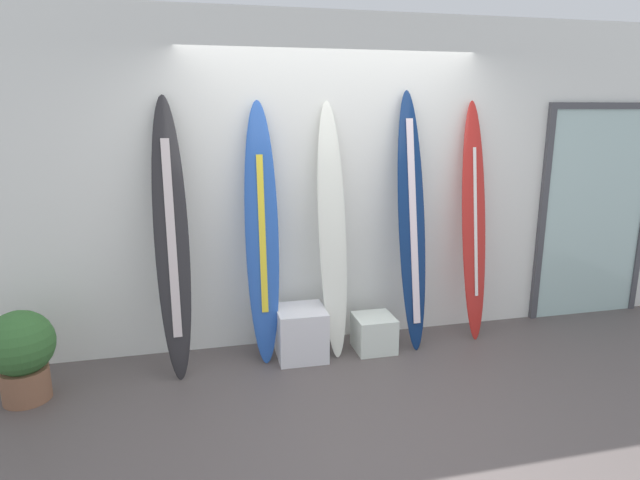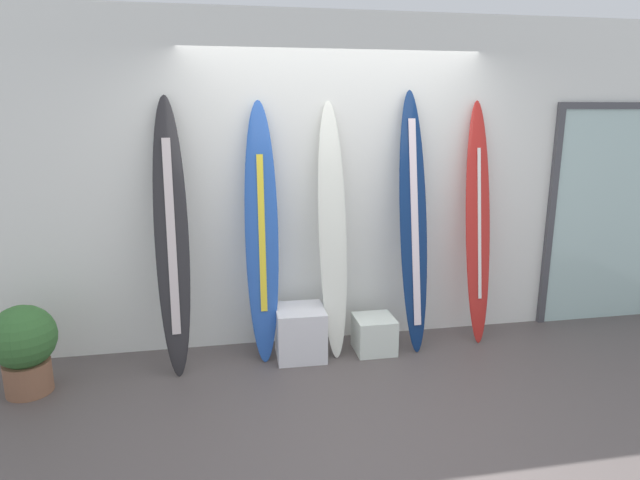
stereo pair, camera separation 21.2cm
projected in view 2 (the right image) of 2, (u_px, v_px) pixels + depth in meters
name	position (u px, v px, depth m)	size (l,w,h in m)	color
ground	(368.00, 408.00, 3.77)	(8.00, 8.00, 0.04)	#544B4A
wall_back	(331.00, 183.00, 4.67)	(7.20, 0.20, 2.80)	white
surfboard_charcoal	(172.00, 236.00, 4.13)	(0.28, 0.55, 2.14)	#262527
surfboard_cobalt	(262.00, 235.00, 4.32)	(0.29, 0.41, 2.10)	#2755B2
surfboard_ivory	(333.00, 233.00, 4.43)	(0.24, 0.45, 2.10)	white
surfboard_navy	(413.00, 223.00, 4.52)	(0.25, 0.48, 2.19)	navy
surfboard_crimson	(478.00, 224.00, 4.68)	(0.23, 0.39, 2.10)	red
display_block_left	(300.00, 332.00, 4.47)	(0.41, 0.41, 0.42)	white
display_block_center	(374.00, 334.00, 4.59)	(0.33, 0.33, 0.30)	white
glass_door	(606.00, 212.00, 5.11)	(1.22, 0.06, 2.09)	silver
potted_plant	(24.00, 345.00, 3.86)	(0.46, 0.46, 0.67)	#8A5B41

